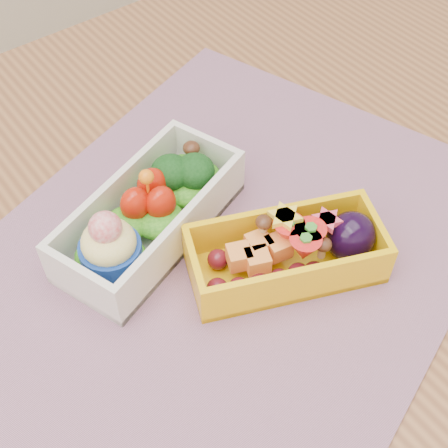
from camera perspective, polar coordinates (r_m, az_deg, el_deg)
table at (r=0.68m, az=0.26°, el=-5.67°), size 1.20×0.80×0.75m
placemat at (r=0.58m, az=-0.29°, el=-3.10°), size 0.63×0.55×0.00m
bento_white at (r=0.58m, az=-6.86°, el=0.84°), size 0.21×0.14×0.08m
bento_yellow at (r=0.55m, az=6.07°, el=-2.56°), size 0.19×0.14×0.06m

